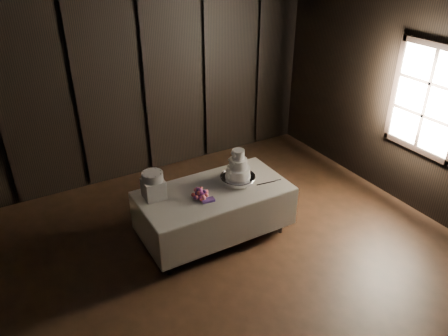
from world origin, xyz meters
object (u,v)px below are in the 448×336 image
wedding_cake (237,167)px  small_cake (152,176)px  box_pedestal (154,189)px  display_table (214,212)px  cake_stand (238,179)px  bouquet (200,194)px

wedding_cake → small_cake: (-1.09, 0.23, 0.06)m
wedding_cake → box_pedestal: 1.12m
display_table → cake_stand: size_ratio=4.12×
display_table → bouquet: size_ratio=5.39×
box_pedestal → bouquet: bearing=-31.8°
cake_stand → display_table: bearing=-176.8°
display_table → cake_stand: 0.54m
bouquet → small_cake: size_ratio=1.38×
display_table → bouquet: bouquet is taller
wedding_cake → box_pedestal: bearing=159.0°
display_table → small_cake: size_ratio=7.44×
display_table → wedding_cake: (0.35, 0.00, 0.59)m
cake_stand → box_pedestal: (-1.12, 0.21, 0.08)m
cake_stand → bouquet: 0.63m
display_table → small_cake: small_cake is taller
cake_stand → wedding_cake: wedding_cake is taller
box_pedestal → wedding_cake: bearing=-11.9°
bouquet → small_cake: (-0.50, 0.31, 0.25)m
bouquet → small_cake: small_cake is taller
box_pedestal → display_table: bearing=-17.6°
display_table → bouquet: 0.48m
wedding_cake → bouquet: bearing=178.5°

